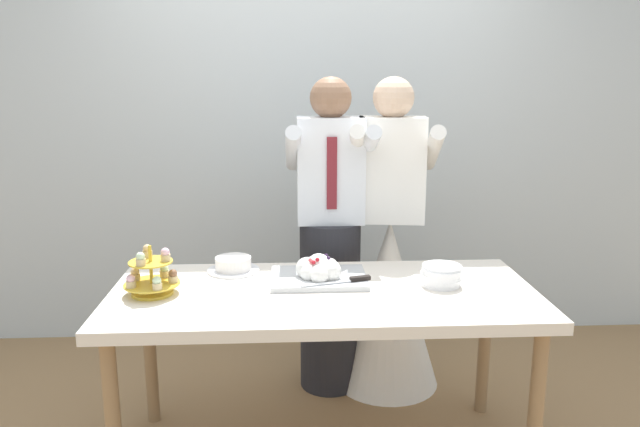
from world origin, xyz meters
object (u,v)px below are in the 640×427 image
dessert_table (324,307)px  person_groom (330,254)px  main_cake_tray (319,272)px  round_cake (233,265)px  person_bride (389,281)px  cupcake_stand (152,276)px  plate_stack (441,275)px

dessert_table → person_groom: size_ratio=1.08×
main_cake_tray → person_groom: 0.53m
round_cake → person_bride: 0.90m
dessert_table → person_bride: 0.77m
cupcake_stand → person_bride: person_bride is taller
plate_stack → person_bride: size_ratio=0.11×
cupcake_stand → main_cake_tray: size_ratio=0.53×
main_cake_tray → round_cake: size_ratio=1.80×
cupcake_stand → person_groom: size_ratio=0.14×
cupcake_stand → round_cake: cupcake_stand is taller
round_cake → person_bride: person_bride is taller
main_cake_tray → person_bride: person_bride is taller
plate_stack → round_cake: (-0.91, 0.24, -0.01)m
plate_stack → person_groom: bearing=126.2°
dessert_table → main_cake_tray: 0.17m
plate_stack → person_groom: person_groom is taller
round_cake → person_bride: (0.79, 0.37, -0.22)m
dessert_table → person_bride: person_bride is taller
dessert_table → main_cake_tray: main_cake_tray is taller
plate_stack → cupcake_stand: bearing=-177.7°
plate_stack → person_bride: person_bride is taller
dessert_table → plate_stack: (0.51, 0.04, 0.12)m
cupcake_stand → person_bride: size_ratio=0.14×
main_cake_tray → person_groom: person_groom is taller
person_groom → plate_stack: bearing=-53.8°
round_cake → plate_stack: bearing=-14.6°
plate_stack → person_bride: (-0.12, 0.61, -0.24)m
dessert_table → person_groom: person_groom is taller
cupcake_stand → person_groom: (0.79, 0.65, -0.11)m
person_groom → person_bride: 0.36m
person_bride → main_cake_tray: bearing=-127.5°
plate_stack → main_cake_tray: bearing=171.2°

